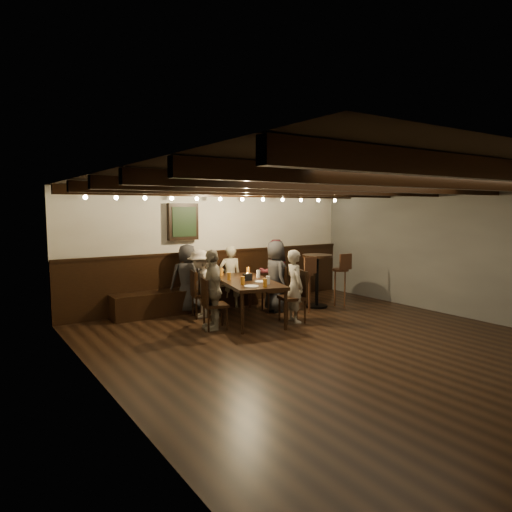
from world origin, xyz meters
TOP-DOWN VIEW (x-y plane):
  - room at (-0.29, 2.21)m, footprint 7.00×7.00m
  - dining_table at (-0.21, 2.01)m, footprint 1.31×2.08m
  - chair_left_near at (-0.80, 2.62)m, footprint 0.48×0.48m
  - chair_left_far at (-1.01, 1.75)m, footprint 0.47×0.47m
  - chair_right_near at (0.60, 2.27)m, footprint 0.49×0.49m
  - chair_right_far at (0.38, 1.40)m, footprint 0.51×0.51m
  - person_bench_left at (-0.86, 3.10)m, footprint 0.74×0.57m
  - person_bench_centre at (0.05, 3.03)m, footprint 0.52×0.41m
  - person_bench_right at (0.88, 2.66)m, footprint 0.78×0.67m
  - person_left_near at (-0.83, 2.63)m, footprint 0.65×0.90m
  - person_left_far at (-1.04, 1.75)m, footprint 0.51×0.84m
  - person_right_near at (0.63, 2.26)m, footprint 0.59×0.76m
  - person_right_far at (0.41, 1.39)m, footprint 0.41×0.53m
  - pint_a at (-0.31, 2.76)m, footprint 0.07×0.07m
  - pint_b at (0.19, 2.58)m, footprint 0.07×0.07m
  - pint_c at (-0.47, 2.18)m, footprint 0.07×0.07m
  - pint_d at (0.13, 2.13)m, footprint 0.07×0.07m
  - pint_e at (-0.53, 1.63)m, footprint 0.07×0.07m
  - pint_f at (-0.15, 1.43)m, footprint 0.07×0.07m
  - pint_g at (-0.35, 1.22)m, footprint 0.07×0.07m
  - plate_near at (-0.52, 1.37)m, footprint 0.24×0.24m
  - plate_far at (-0.11, 1.67)m, footprint 0.24×0.24m
  - condiment_caddy at (-0.22, 1.96)m, footprint 0.15×0.10m
  - candle at (-0.02, 2.27)m, footprint 0.05×0.05m
  - high_top_table at (1.55, 2.09)m, footprint 0.61×0.61m
  - bar_stool_left at (1.05, 1.89)m, footprint 0.34×0.36m
  - bar_stool_right at (2.05, 1.94)m, footprint 0.34×0.36m

SIDE VIEW (x-z plane):
  - chair_left_far at x=-1.01m, z-range -0.17..0.69m
  - chair_left_near at x=-0.80m, z-range -0.17..0.70m
  - chair_right_near at x=0.60m, z-range -0.17..0.72m
  - chair_right_far at x=0.38m, z-range -0.18..0.74m
  - bar_stool_left at x=1.05m, z-range -0.14..0.95m
  - bar_stool_right at x=2.05m, z-range -0.14..0.95m
  - person_left_near at x=-0.83m, z-range 0.00..1.26m
  - person_bench_centre at x=0.05m, z-range 0.00..1.26m
  - person_right_far at x=0.41m, z-range 0.00..1.29m
  - dining_table at x=-0.21m, z-range 0.30..1.03m
  - person_bench_left at x=-0.86m, z-range 0.00..1.33m
  - person_left_far at x=-1.04m, z-range 0.00..1.34m
  - person_bench_right at x=0.88m, z-range 0.00..1.38m
  - person_right_near at x=0.63m, z-range 0.00..1.39m
  - high_top_table at x=1.55m, z-range 0.17..1.25m
  - plate_near at x=-0.52m, z-range 0.72..0.74m
  - plate_far at x=-0.11m, z-range 0.72..0.74m
  - candle at x=-0.02m, z-range 0.72..0.77m
  - condiment_caddy at x=-0.22m, z-range 0.72..0.84m
  - pint_a at x=-0.31m, z-range 0.72..0.86m
  - pint_b at x=0.19m, z-range 0.72..0.86m
  - pint_c at x=-0.47m, z-range 0.72..0.86m
  - pint_d at x=0.13m, z-range 0.72..0.86m
  - pint_e at x=-0.53m, z-range 0.72..0.86m
  - pint_f at x=-0.15m, z-range 0.72..0.86m
  - pint_g at x=-0.35m, z-range 0.72..0.86m
  - room at x=-0.29m, z-range -2.43..4.57m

